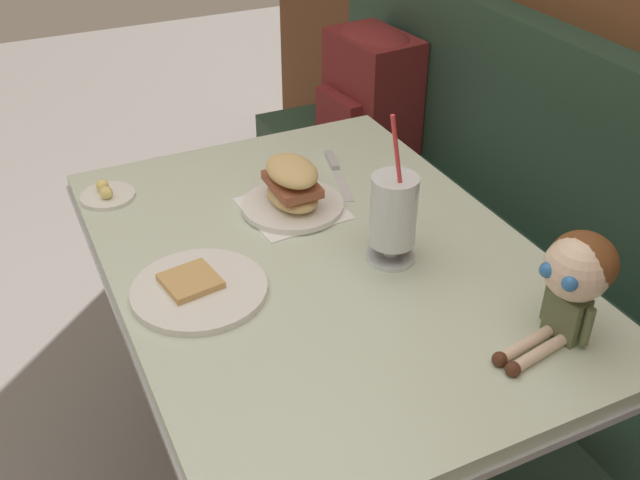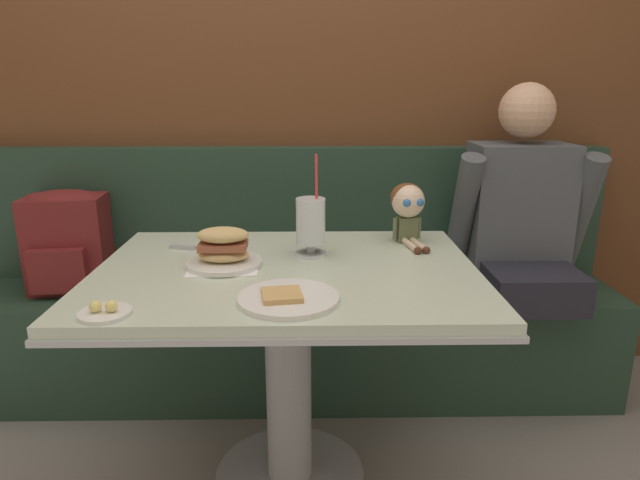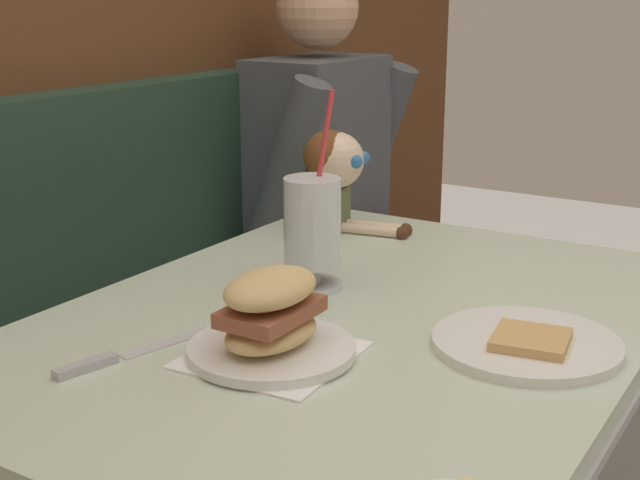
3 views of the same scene
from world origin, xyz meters
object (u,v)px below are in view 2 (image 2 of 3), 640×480
object	(u,v)px
sandwich_plate	(223,251)
butter_knife	(192,248)
backpack	(67,239)
butter_saucer	(105,312)
milkshake_glass	(311,223)
toast_plate	(288,298)
diner_patron	(520,218)
seated_doll	(408,204)

from	to	relation	value
sandwich_plate	butter_knife	distance (m)	0.21
backpack	butter_saucer	bearing A→B (deg)	-62.19
milkshake_glass	sandwich_plate	size ratio (longest dim) A/B	1.43
toast_plate	butter_saucer	size ratio (longest dim) A/B	2.08
milkshake_glass	backpack	xyz separation A→B (m)	(-0.97, 0.49, -0.18)
sandwich_plate	butter_knife	bearing A→B (deg)	127.59
butter_saucer	diner_patron	bearing A→B (deg)	35.15
butter_saucer	backpack	bearing A→B (deg)	117.81
toast_plate	backpack	size ratio (longest dim) A/B	0.62
seated_doll	sandwich_plate	bearing A→B (deg)	-156.86
butter_knife	backpack	world-z (taller)	backpack
toast_plate	sandwich_plate	bearing A→B (deg)	125.69
sandwich_plate	butter_knife	world-z (taller)	sandwich_plate
milkshake_glass	diner_patron	world-z (taller)	diner_patron
milkshake_glass	butter_knife	world-z (taller)	milkshake_glass
backpack	diner_patron	world-z (taller)	diner_patron
seated_doll	backpack	xyz separation A→B (m)	(-1.29, 0.34, -0.21)
milkshake_glass	backpack	distance (m)	1.10
butter_knife	seated_doll	world-z (taller)	seated_doll
milkshake_glass	backpack	world-z (taller)	milkshake_glass
diner_patron	milkshake_glass	bearing A→B (deg)	-150.58
toast_plate	butter_saucer	xyz separation A→B (m)	(-0.42, -0.08, 0.00)
milkshake_glass	backpack	bearing A→B (deg)	153.22
milkshake_glass	sandwich_plate	xyz separation A→B (m)	(-0.25, -0.10, -0.06)
milkshake_glass	diner_patron	distance (m)	0.95
seated_doll	butter_saucer	bearing A→B (deg)	-143.07
seated_doll	backpack	world-z (taller)	seated_doll
sandwich_plate	backpack	world-z (taller)	sandwich_plate
butter_saucer	backpack	size ratio (longest dim) A/B	0.30
sandwich_plate	butter_knife	size ratio (longest dim) A/B	0.95
toast_plate	butter_knife	size ratio (longest dim) A/B	1.07
toast_plate	milkshake_glass	xyz separation A→B (m)	(0.06, 0.37, 0.09)
butter_saucer	diner_patron	size ratio (longest dim) A/B	0.15
seated_doll	diner_patron	xyz separation A→B (m)	(0.50, 0.32, -0.13)
toast_plate	backpack	bearing A→B (deg)	136.65
butter_saucer	toast_plate	bearing A→B (deg)	10.51
seated_doll	backpack	bearing A→B (deg)	165.26
toast_plate	milkshake_glass	bearing A→B (deg)	81.38
butter_knife	diner_patron	size ratio (longest dim) A/B	0.29
sandwich_plate	diner_patron	xyz separation A→B (m)	(1.08, 0.56, -0.04)
backpack	milkshake_glass	bearing A→B (deg)	-26.78
milkshake_glass	seated_doll	bearing A→B (deg)	24.81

